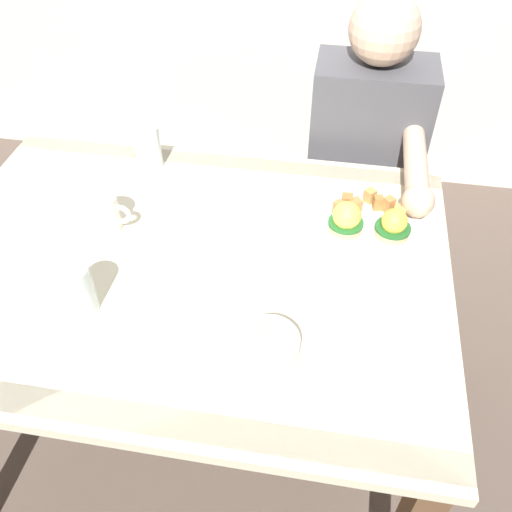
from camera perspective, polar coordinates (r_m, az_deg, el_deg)
ground_plane at (r=1.87m, az=-5.17°, el=-16.72°), size 6.00×6.00×0.00m
dining_table at (r=1.35m, az=-6.88°, el=-3.62°), size 1.20×0.90×0.74m
eggs_benedict_plate at (r=1.34m, az=11.53°, el=3.16°), size 0.27×0.27×0.09m
fruit_bowl at (r=1.07m, az=1.35°, el=-9.32°), size 0.12×0.12×0.06m
coffee_mug at (r=1.36m, az=-15.55°, el=4.40°), size 0.11×0.08×0.09m
fork at (r=1.48m, az=-7.17°, el=7.22°), size 0.03×0.16×0.00m
water_glass_near at (r=1.55m, az=-11.10°, el=10.79°), size 0.07×0.07×0.12m
water_glass_extra at (r=1.18m, az=-18.07°, el=-3.46°), size 0.07×0.07×0.12m
diner_person at (r=1.76m, az=11.21°, el=9.65°), size 0.34×0.54×1.14m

